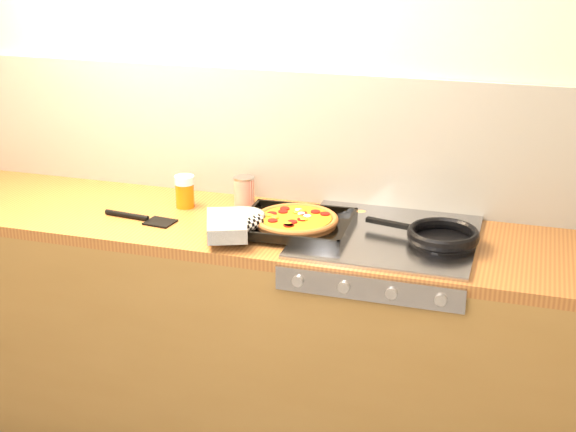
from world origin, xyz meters
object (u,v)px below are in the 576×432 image
(frying_pan, at_px, (441,236))
(tomato_can, at_px, (244,191))
(pizza_on_tray, at_px, (277,222))
(juice_glass, at_px, (185,191))

(frying_pan, xyz_separation_m, tomato_can, (-0.77, 0.19, 0.02))
(tomato_can, bearing_deg, pizza_on_tray, -48.38)
(tomato_can, bearing_deg, juice_glass, -157.07)
(pizza_on_tray, relative_size, frying_pan, 1.20)
(pizza_on_tray, relative_size, juice_glass, 4.08)
(pizza_on_tray, distance_m, tomato_can, 0.32)
(frying_pan, xyz_separation_m, juice_glass, (-0.97, 0.10, 0.03))
(pizza_on_tray, xyz_separation_m, juice_glass, (-0.42, 0.15, 0.02))
(frying_pan, height_order, tomato_can, tomato_can)
(pizza_on_tray, xyz_separation_m, tomato_can, (-0.21, 0.24, 0.01))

